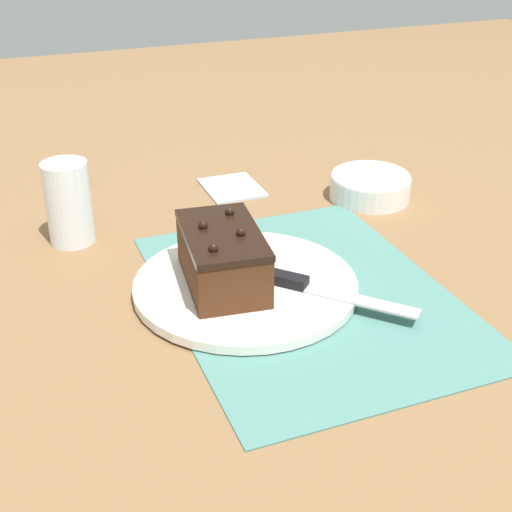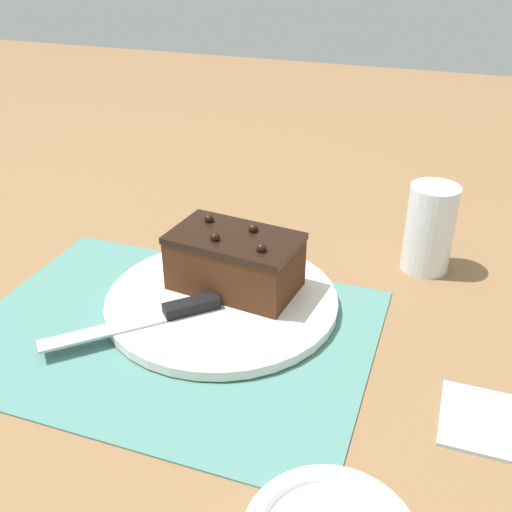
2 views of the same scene
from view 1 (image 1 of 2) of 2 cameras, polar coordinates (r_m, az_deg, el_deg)
The scene contains 8 objects.
ground_plane at distance 0.90m, azimuth 4.14°, elevation -3.18°, with size 3.00×3.00×0.00m, color olive.
placemat_woven at distance 0.90m, azimuth 4.15°, elevation -3.07°, with size 0.46×0.34×0.00m, color slate.
cake_plate at distance 0.90m, azimuth -0.85°, elevation -2.35°, with size 0.28×0.28×0.01m.
chocolate_cake at distance 0.88m, azimuth -2.69°, elevation -0.09°, with size 0.16×0.11×0.08m.
serving_knife at distance 0.88m, azimuth 4.18°, elevation -2.39°, with size 0.17×0.16×0.01m.
drinking_glass at distance 1.04m, azimuth -14.77°, elevation 4.13°, with size 0.06×0.06×0.12m.
small_bowl at distance 1.17m, azimuth 9.12°, elevation 5.64°, with size 0.13×0.13×0.04m.
folded_napkin at distance 1.20m, azimuth -1.94°, elevation 5.57°, with size 0.11×0.09×0.01m, color silver.
Camera 1 is at (-0.69, 0.34, 0.47)m, focal length 50.00 mm.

